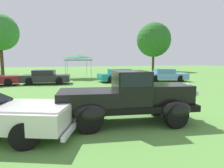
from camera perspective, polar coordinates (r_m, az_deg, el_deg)
ground_plane at (r=6.88m, az=6.99°, el=-10.06°), size 120.00×120.00×0.00m
feature_pickup_truck at (r=6.11m, az=4.89°, el=-3.86°), size 4.55×2.37×1.70m
show_car_charcoal at (r=17.30m, az=-19.58°, el=1.98°), size 4.24×2.35×1.22m
show_car_teal at (r=18.27m, az=2.75°, el=2.64°), size 4.53×1.81×1.22m
show_car_skyblue at (r=19.43m, az=16.02°, el=2.63°), size 4.40×2.78×1.22m
canopy_tent_left_field at (r=21.89m, az=-10.50°, el=8.04°), size 2.87×2.87×2.71m
treeline_mid_left at (r=30.96m, az=-31.06°, el=13.37°), size 5.01×5.01×8.46m
treeline_center at (r=38.23m, az=12.61°, el=12.99°), size 6.61×6.61×9.36m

